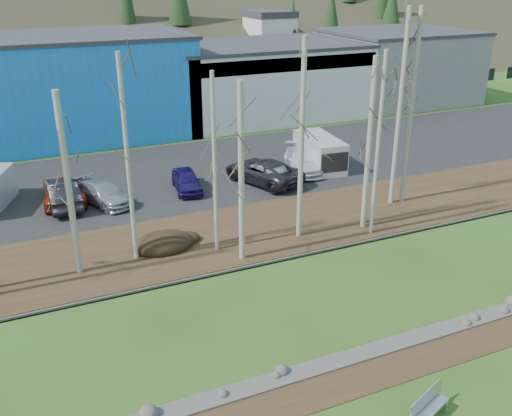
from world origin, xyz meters
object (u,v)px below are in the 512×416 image
car_7 (303,160)px  car_6 (263,171)px  car_1 (62,193)px  van_white (321,153)px  bench_intact (427,408)px  car_8 (301,160)px  car_5 (265,172)px  car_3 (103,193)px  car_4 (187,180)px  car_2 (64,190)px

car_7 → car_6: bearing=-142.8°
car_1 → car_6: car_1 is taller
van_white → bench_intact: bearing=-106.3°
car_6 → van_white: size_ratio=1.08×
car_1 → car_7: car_1 is taller
car_6 → car_8: car_6 is taller
bench_intact → car_1: (-8.21, 22.73, 0.47)m
bench_intact → car_8: size_ratio=0.38×
car_5 → car_7: bearing=-172.8°
car_7 → car_3: bearing=-157.6°
car_8 → van_white: 1.55m
car_1 → car_3: bearing=164.2°
car_4 → car_7: car_7 is taller
car_1 → bench_intact: bearing=108.6°
car_5 → car_3: bearing=-14.1°
bench_intact → car_8: 23.88m
bench_intact → car_6: size_ratio=0.34×
car_2 → car_4: 7.43m
van_white → car_7: bearing=-175.6°
car_2 → car_4: (7.31, -1.30, -0.04)m
car_2 → car_5: (12.48, -1.98, -0.02)m
car_4 → car_3: bearing=-171.9°
bench_intact → van_white: (9.27, 22.54, 0.77)m
bench_intact → car_7: car_7 is taller
car_5 → van_white: van_white is taller
car_1 → van_white: van_white is taller
car_3 → car_5: 10.44m
car_2 → car_8: bearing=-178.2°
car_4 → car_6: bearing=0.6°
bench_intact → van_white: 24.38m
car_8 → car_7: bearing=20.6°
car_6 → car_3: bearing=-24.9°
car_6 → van_white: (4.94, 1.03, 0.31)m
car_4 → car_8: bearing=10.8°
bench_intact → car_6: bearing=57.3°
car_7 → car_8: bearing=-159.4°
car_5 → car_6: size_ratio=0.75×
car_6 → car_7: bearing=175.3°
car_5 → car_7: (3.47, 1.10, 0.05)m
car_4 → bench_intact: bearing=-80.2°
car_5 → van_white: 4.94m
car_1 → car_5: 12.73m
car_7 → car_4: bearing=-156.6°
car_1 → car_2: car_1 is taller
car_6 → car_8: size_ratio=1.10×
bench_intact → car_5: bearing=56.9°
bench_intact → van_white: size_ratio=0.37×
bench_intact → van_white: bearing=46.3°
car_1 → car_8: bearing=178.2°
car_5 → car_6: (-0.13, 0.03, 0.09)m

